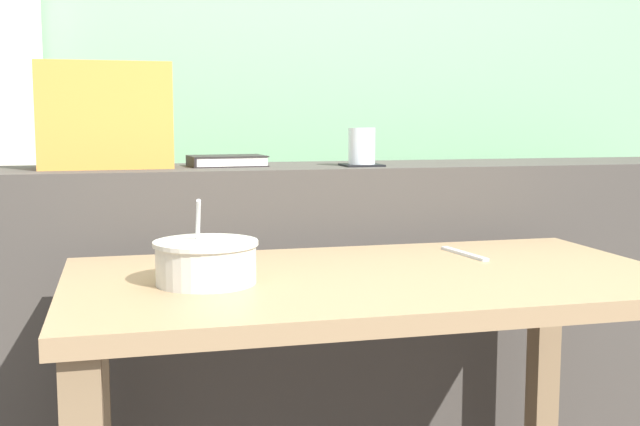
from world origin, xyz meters
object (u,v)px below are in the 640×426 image
at_px(throw_pillow, 105,116).
at_px(soup_bowl, 206,263).
at_px(juice_glass, 362,147).
at_px(coaster_square, 362,165).
at_px(breakfast_table, 372,329).
at_px(fork_utensil, 464,254).
at_px(closed_book, 226,161).

relative_size(throw_pillow, soup_bowl, 1.69).
bearing_deg(juice_glass, coaster_square, 0.00).
height_order(breakfast_table, fork_utensil, fork_utensil).
relative_size(coaster_square, soup_bowl, 0.53).
distance_m(soup_bowl, fork_utensil, 0.60).
bearing_deg(fork_utensil, soup_bowl, -171.96).
bearing_deg(throw_pillow, fork_utensil, -30.82).
xyz_separation_m(breakfast_table, coaster_square, (0.14, 0.53, 0.29)).
height_order(throw_pillow, soup_bowl, throw_pillow).
bearing_deg(breakfast_table, coaster_square, 75.19).
bearing_deg(fork_utensil, coaster_square, 99.55).
height_order(coaster_square, soup_bowl, coaster_square).
height_order(breakfast_table, coaster_square, coaster_square).
xyz_separation_m(coaster_square, throw_pillow, (-0.64, 0.07, 0.13)).
relative_size(breakfast_table, juice_glass, 12.43).
height_order(coaster_square, closed_book, closed_book).
xyz_separation_m(juice_glass, throw_pillow, (-0.64, 0.07, 0.08)).
bearing_deg(coaster_square, closed_book, 166.25).
height_order(closed_book, throw_pillow, throw_pillow).
bearing_deg(juice_glass, fork_utensil, -72.94).
bearing_deg(soup_bowl, coaster_square, 49.67).
distance_m(throw_pillow, soup_bowl, 0.69).
bearing_deg(throw_pillow, soup_bowl, -73.83).
bearing_deg(breakfast_table, fork_utensil, 29.76).
relative_size(breakfast_table, soup_bowl, 6.15).
xyz_separation_m(breakfast_table, juice_glass, (0.14, 0.53, 0.33)).
bearing_deg(throw_pillow, coaster_square, -6.15).
height_order(coaster_square, fork_utensil, coaster_square).
xyz_separation_m(breakfast_table, throw_pillow, (-0.50, 0.60, 0.41)).
bearing_deg(soup_bowl, throw_pillow, 106.17).
bearing_deg(throw_pillow, breakfast_table, -50.18).
distance_m(closed_book, fork_utensil, 0.68).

